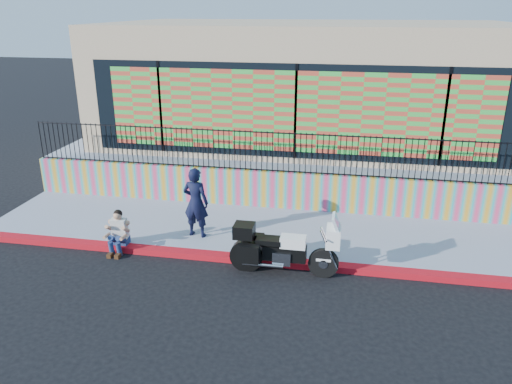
# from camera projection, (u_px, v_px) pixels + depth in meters

# --- Properties ---
(ground) EXTENTS (90.00, 90.00, 0.00)m
(ground) POSITION_uv_depth(u_px,v_px,m) (273.00, 264.00, 11.91)
(ground) COLOR black
(ground) RESTS_ON ground
(red_curb) EXTENTS (16.00, 0.30, 0.15)m
(red_curb) POSITION_uv_depth(u_px,v_px,m) (273.00, 261.00, 11.89)
(red_curb) COLOR red
(red_curb) RESTS_ON ground
(sidewalk) EXTENTS (16.00, 3.00, 0.15)m
(sidewalk) POSITION_uv_depth(u_px,v_px,m) (282.00, 232.00, 13.40)
(sidewalk) COLOR #98A2B6
(sidewalk) RESTS_ON ground
(mural_wall) EXTENTS (16.00, 0.20, 1.10)m
(mural_wall) POSITION_uv_depth(u_px,v_px,m) (290.00, 190.00, 14.66)
(mural_wall) COLOR #E43C6A
(mural_wall) RESTS_ON sidewalk
(metal_fence) EXTENTS (15.80, 0.04, 1.20)m
(metal_fence) POSITION_uv_depth(u_px,v_px,m) (291.00, 153.00, 14.25)
(metal_fence) COLOR black
(metal_fence) RESTS_ON mural_wall
(elevated_platform) EXTENTS (16.00, 10.00, 1.25)m
(elevated_platform) POSITION_uv_depth(u_px,v_px,m) (306.00, 148.00, 19.38)
(elevated_platform) COLOR #98A2B6
(elevated_platform) RESTS_ON ground
(storefront_building) EXTENTS (14.00, 8.06, 4.00)m
(storefront_building) POSITION_uv_depth(u_px,v_px,m) (308.00, 80.00, 18.26)
(storefront_building) COLOR tan
(storefront_building) RESTS_ON elevated_platform
(police_motorcycle) EXTENTS (2.46, 0.81, 1.53)m
(police_motorcycle) POSITION_uv_depth(u_px,v_px,m) (283.00, 248.00, 11.32)
(police_motorcycle) COLOR black
(police_motorcycle) RESTS_ON ground
(police_officer) EXTENTS (0.73, 0.53, 1.85)m
(police_officer) POSITION_uv_depth(u_px,v_px,m) (196.00, 202.00, 12.75)
(police_officer) COLOR black
(police_officer) RESTS_ON sidewalk
(seated_man) EXTENTS (0.54, 0.71, 1.06)m
(seated_man) POSITION_uv_depth(u_px,v_px,m) (118.00, 236.00, 12.35)
(seated_man) COLOR navy
(seated_man) RESTS_ON ground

